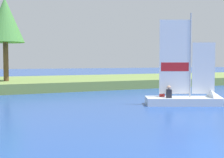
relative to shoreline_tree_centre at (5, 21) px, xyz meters
name	(u,v)px	position (x,y,z in m)	size (l,w,h in m)	color
shore_bank	(53,82)	(4.42, 2.20, -5.42)	(80.00, 12.11, 0.77)	olive
shoreline_tree_centre	(5,21)	(0.00, 0.00, 0.00)	(3.11, 3.11, 6.93)	brown
sailboat	(196,98)	(8.80, -13.25, -5.40)	(4.68, 3.12, 5.47)	silver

